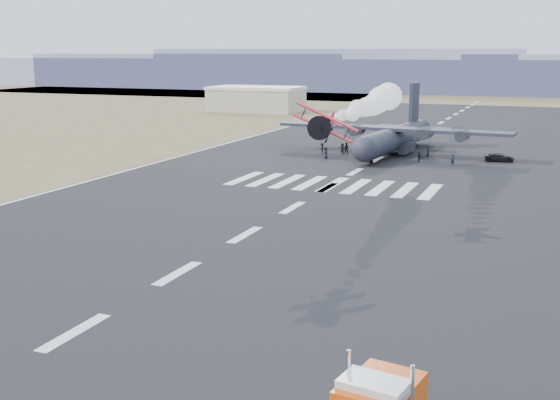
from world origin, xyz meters
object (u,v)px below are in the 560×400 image
Objects in this scene: hangar_left at (256,99)px; aerobatic_biplane at (324,124)px; crew_d at (419,157)px; crew_e at (326,153)px; support_vehicle at (500,157)px; crew_c at (322,148)px; crew_f at (342,149)px; crew_g at (428,153)px; crew_h at (356,152)px; crew_a at (453,160)px; crew_b at (346,148)px; transport_aircraft at (395,136)px.

hangar_left is 4.55× the size of aerobatic_biplane.
crew_e is at bearing 120.31° from crew_d.
support_vehicle is 27.23m from crew_c.
crew_e is (-14.14, 43.97, -9.11)m from aerobatic_biplane.
crew_d is at bearing 14.37° from crew_f.
hangar_left is 13.10× the size of crew_g.
crew_h is at bearing 109.20° from crew_d.
hangar_left is 91.14m from crew_g.
aerobatic_biplane is 47.07m from crew_e.
crew_a is at bearing 131.73° from support_vehicle.
crew_b reaches higher than crew_e.
crew_f is at bearing -56.84° from hangar_left.
crew_b is 1.01× the size of crew_g.
crew_b is at bearing 100.67° from aerobatic_biplane.
crew_c is (-3.62, -1.36, -0.05)m from crew_b.
crew_b is 0.85m from crew_f.
crew_a is 6.83m from crew_g.
crew_g is (5.99, -3.65, -1.86)m from transport_aircraft.
crew_d is at bearing 145.97° from crew_b.
crew_f is at bearing 110.25° from crew_g.
hangar_left is 84.48m from transport_aircraft.
hangar_left reaches higher than crew_b.
transport_aircraft is 20.96× the size of crew_f.
crew_g is at bearing 91.58° from support_vehicle.
crew_d is 9.94m from crew_h.
crew_b is 3.87m from crew_c.
transport_aircraft is (-5.56, 53.07, -7.20)m from aerobatic_biplane.
crew_a is at bearing 41.31° from crew_e.
crew_h is (-20.88, -4.54, 0.26)m from support_vehicle.
transport_aircraft is 8.72m from crew_f.
hangar_left is at bearing 159.85° from crew_h.
crew_b reaches higher than support_vehicle.
crew_b is at bearing 116.14° from crew_e.
crew_g is (16.71, 0.98, 0.04)m from crew_c.
crew_f reaches higher than crew_e.
crew_c is at bearing 103.76° from crew_d.
support_vehicle is 2.40× the size of crew_e.
crew_c is (-16.28, 48.45, -9.10)m from aerobatic_biplane.
hangar_left reaches higher than support_vehicle.
crew_c is at bearing 104.98° from aerobatic_biplane.
transport_aircraft is at bearing 87.09° from crew_e.
support_vehicle is at bearing 61.80° from crew_a.
crew_a is 0.91× the size of crew_e.
crew_b is 1.05× the size of crew_f.
crew_f is at bearing 178.89° from crew_a.
aerobatic_biplane is at bearing -41.77° from crew_h.
crew_e is (2.14, -4.48, -0.01)m from crew_c.
hangar_left is 13.68× the size of crew_c.
crew_c reaches higher than crew_e.
crew_b is at bearing 162.92° from crew_h.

